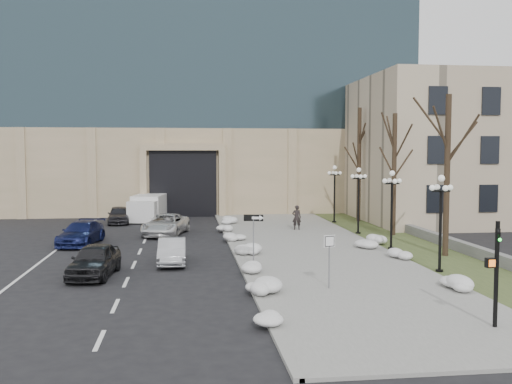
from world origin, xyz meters
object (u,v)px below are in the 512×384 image
car_c (81,233)px  one_way_sign (257,224)px  car_a (94,260)px  lamppost_c (359,192)px  car_d (166,225)px  keep_sign (329,250)px  box_truck (149,208)px  car_e (119,215)px  pedestrian (297,217)px  lamppost_d (335,186)px  lamppost_b (392,199)px  lamppost_a (441,210)px  car_b (172,251)px  traffic_signal (495,277)px

car_c → one_way_sign: (10.07, -8.92, 1.54)m
car_a → lamppost_c: bearing=41.8°
car_d → keep_sign: (7.37, -17.32, 1.00)m
box_truck → car_e: bearing=-125.8°
pedestrian → lamppost_d: 6.09m
box_truck → lamppost_c: 18.93m
car_d → lamppost_d: bearing=33.2°
car_d → lamppost_b: 15.93m
box_truck → lamppost_a: lamppost_a is taller
car_e → lamppost_c: 19.73m
pedestrian → one_way_sign: 14.07m
car_d → keep_sign: 18.85m
car_b → lamppost_a: bearing=-17.6°
one_way_sign → lamppost_a: size_ratio=0.58×
car_b → box_truck: (-2.38, 20.03, 0.38)m
box_truck → traffic_signal: traffic_signal is taller
keep_sign → lamppost_d: bearing=60.6°
car_d → car_e: bearing=133.0°
car_c → car_d: car_d is taller
one_way_sign → lamppost_c: 13.89m
car_e → box_truck: 3.36m
car_b → car_e: 18.26m
keep_sign → lamppost_b: 11.15m
car_c → traffic_signal: bearing=-41.8°
one_way_sign → lamppost_b: lamppost_b is taller
lamppost_d → box_truck: bearing=163.2°
car_d → lamppost_b: (13.51, -8.11, 2.33)m
traffic_signal → car_b: bearing=127.1°
car_c → keep_sign: (12.53, -13.76, 1.02)m
keep_sign → lamppost_d: (6.15, 22.21, 1.33)m
pedestrian → box_truck: box_truck is taller
car_b → keep_sign: 9.57m
car_c → lamppost_a: 21.82m
pedestrian → traffic_signal: bearing=102.5°
box_truck → lamppost_d: (15.21, -4.58, 2.03)m
pedestrian → lamppost_d: (3.96, 4.15, 2.05)m
lamppost_b → lamppost_a: bearing=-90.0°
traffic_signal → box_truck: bearing=108.6°
car_e → car_b: bearing=-79.9°
traffic_signal → lamppost_d: lamppost_d is taller
box_truck → lamppost_d: 16.02m
car_e → pedestrian: size_ratio=2.32×
car_a → car_b: bearing=43.2°
car_c → lamppost_a: bearing=-22.6°
car_a → car_b: size_ratio=1.12×
box_truck → one_way_sign: one_way_sign is taller
pedestrian → keep_sign: size_ratio=0.77×
car_a → lamppost_a: lamppost_a is taller
pedestrian → one_way_sign: (-4.64, -13.22, 1.24)m
car_b → box_truck: 20.18m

